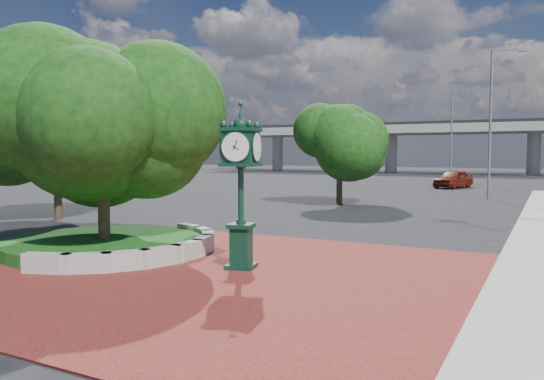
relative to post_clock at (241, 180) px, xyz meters
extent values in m
plane|color=black|center=(-0.11, 0.20, -2.37)|extent=(200.00, 200.00, 0.00)
cube|color=maroon|center=(-0.11, -0.80, -2.35)|extent=(12.00, 12.00, 0.04)
cube|color=#9E9B93|center=(-4.02, -2.80, -2.10)|extent=(1.29, 0.76, 0.54)
cube|color=#9E9B93|center=(-3.16, -2.34, -2.10)|extent=(1.20, 1.04, 0.54)
cube|color=#9E9B93|center=(-2.49, -1.63, -2.10)|extent=(1.00, 1.22, 0.54)
cube|color=#9E9B93|center=(-2.06, -0.76, -2.10)|extent=(0.71, 1.30, 0.54)
cube|color=#9E9B93|center=(-1.91, 0.20, -2.10)|extent=(0.35, 1.25, 0.54)
cube|color=#9E9B93|center=(-2.06, 1.16, -2.10)|extent=(0.71, 1.30, 0.54)
cube|color=#9E9B93|center=(-2.49, 2.04, -2.10)|extent=(1.00, 1.22, 0.54)
cube|color=#9E9B93|center=(-3.16, 2.74, -2.10)|extent=(1.20, 1.04, 0.54)
cube|color=#9E9B93|center=(-4.02, 3.21, -2.10)|extent=(1.29, 0.76, 0.54)
cylinder|color=#154313|center=(-5.11, 0.20, -2.17)|extent=(6.10, 6.10, 0.40)
cube|color=#9E9B93|center=(-0.11, 70.20, 4.13)|extent=(90.00, 12.00, 1.20)
cube|color=black|center=(-0.11, 70.20, 4.93)|extent=(90.00, 12.00, 0.40)
cylinder|color=#9E9B93|center=(-35.11, 70.20, 0.63)|extent=(1.80, 1.80, 6.00)
cylinder|color=#9E9B93|center=(-15.11, 70.20, 0.63)|extent=(1.80, 1.80, 6.00)
cylinder|color=#9E9B93|center=(4.89, 70.20, 0.63)|extent=(1.80, 1.80, 6.00)
cylinder|color=#38281C|center=(-5.11, 0.20, -1.28)|extent=(0.36, 0.36, 2.17)
sphere|color=black|center=(-5.11, 0.20, 1.36)|extent=(5.20, 5.20, 5.20)
cylinder|color=#38281C|center=(-13.11, 5.20, -1.14)|extent=(0.36, 0.36, 2.45)
sphere|color=black|center=(-13.11, 5.20, 1.76)|extent=(5.60, 5.60, 5.60)
cylinder|color=#38281C|center=(-4.11, 18.20, -1.41)|extent=(0.36, 0.36, 1.92)
sphere|color=black|center=(-4.11, 18.20, 0.88)|extent=(4.40, 4.40, 4.40)
cube|color=black|center=(0.00, 0.00, -2.30)|extent=(0.88, 0.88, 0.15)
cube|color=black|center=(0.00, 0.00, -1.73)|extent=(0.60, 0.60, 1.00)
cube|color=black|center=(0.00, 0.00, -1.21)|extent=(0.77, 0.77, 0.11)
cylinder|color=black|center=(0.00, 0.00, -0.38)|extent=(0.15, 0.15, 1.54)
cube|color=black|center=(0.00, 0.00, 0.85)|extent=(0.98, 0.98, 0.82)
cylinder|color=white|center=(0.10, -0.41, 0.85)|extent=(0.72, 0.22, 0.73)
cylinder|color=white|center=(-0.10, 0.41, 0.85)|extent=(0.72, 0.22, 0.73)
cylinder|color=white|center=(-0.41, -0.10, 0.85)|extent=(0.22, 0.72, 0.73)
cylinder|color=white|center=(0.41, 0.10, 0.85)|extent=(0.22, 0.72, 0.73)
sphere|color=black|center=(0.00, 0.00, 1.42)|extent=(0.40, 0.40, 0.40)
cone|color=black|center=(0.00, 0.00, 1.72)|extent=(0.16, 0.16, 0.45)
imported|color=#62180E|center=(-0.37, 36.23, -1.59)|extent=(3.15, 4.93, 1.56)
cylinder|color=slate|center=(3.53, 25.55, 2.47)|extent=(0.17, 0.17, 9.68)
cube|color=slate|center=(4.48, 25.75, 7.31)|extent=(1.93, 0.56, 0.13)
cube|color=slate|center=(5.32, 25.93, 7.21)|extent=(0.58, 0.37, 0.16)
cylinder|color=slate|center=(-2.10, 45.25, 2.33)|extent=(0.17, 0.17, 9.39)
cube|color=slate|center=(-1.16, 45.33, 7.02)|extent=(1.88, 0.30, 0.13)
cube|color=slate|center=(-0.33, 45.39, 6.92)|extent=(0.54, 0.30, 0.16)
camera|label=1|loc=(7.18, -11.83, 0.71)|focal=35.00mm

